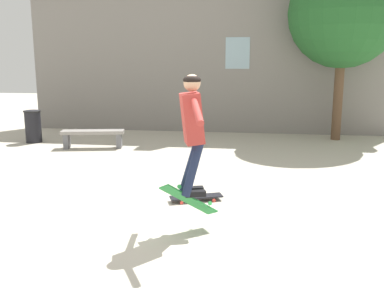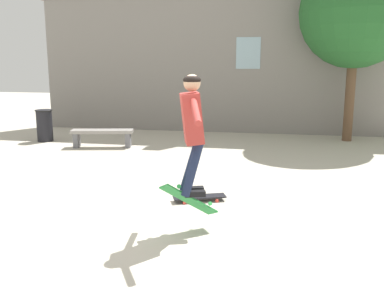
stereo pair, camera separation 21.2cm
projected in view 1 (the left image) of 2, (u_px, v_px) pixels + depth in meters
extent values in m
plane|color=beige|center=(156.00, 222.00, 5.89)|extent=(40.00, 40.00, 0.00)
cube|color=gray|center=(210.00, 65.00, 12.79)|extent=(10.94, 0.40, 4.00)
cube|color=#99B7C6|center=(238.00, 53.00, 12.41)|extent=(0.70, 0.02, 0.90)
cylinder|color=brown|center=(338.00, 98.00, 11.57)|extent=(0.25, 0.25, 2.29)
sphere|color=#235B28|center=(344.00, 13.00, 11.12)|extent=(2.87, 2.87, 2.87)
cube|color=gray|center=(93.00, 132.00, 10.61)|extent=(1.57, 0.66, 0.08)
cube|color=slate|center=(67.00, 141.00, 10.62)|extent=(0.18, 0.33, 0.37)
cube|color=slate|center=(119.00, 140.00, 10.70)|extent=(0.18, 0.33, 0.37)
cylinder|color=black|center=(33.00, 126.00, 11.34)|extent=(0.41, 0.41, 0.85)
torus|color=black|center=(32.00, 111.00, 11.26)|extent=(0.45, 0.45, 0.04)
cube|color=#B23833|center=(192.00, 118.00, 5.26)|extent=(0.37, 0.41, 0.64)
sphere|color=tan|center=(192.00, 83.00, 5.17)|extent=(0.26, 0.26, 0.21)
ellipsoid|color=black|center=(192.00, 80.00, 5.16)|extent=(0.27, 0.27, 0.12)
cylinder|color=#1E2847|center=(191.00, 165.00, 5.46)|extent=(0.33, 0.14, 0.73)
cube|color=black|center=(193.00, 190.00, 5.53)|extent=(0.28, 0.17, 0.07)
cylinder|color=#1E2847|center=(193.00, 168.00, 5.30)|extent=(0.31, 0.25, 0.73)
cube|color=black|center=(195.00, 194.00, 5.37)|extent=(0.28, 0.17, 0.07)
cylinder|color=#B23833|center=(188.00, 104.00, 5.61)|extent=(0.23, 0.56, 0.29)
cylinder|color=#B23833|center=(197.00, 111.00, 4.85)|extent=(0.23, 0.56, 0.29)
cube|color=#237F38|center=(189.00, 200.00, 5.47)|extent=(0.73, 0.49, 0.55)
cylinder|color=green|center=(210.00, 203.00, 5.51)|extent=(0.06, 0.07, 0.08)
cylinder|color=green|center=(199.00, 206.00, 5.69)|extent=(0.06, 0.07, 0.08)
cylinder|color=green|center=(179.00, 187.00, 5.30)|extent=(0.06, 0.07, 0.08)
cylinder|color=green|center=(169.00, 190.00, 5.48)|extent=(0.06, 0.07, 0.08)
cube|color=black|center=(196.00, 197.00, 6.73)|extent=(0.85, 0.49, 0.02)
cylinder|color=#DB3D33|center=(182.00, 203.00, 6.57)|extent=(0.06, 0.03, 0.05)
cylinder|color=#DB3D33|center=(179.00, 198.00, 6.79)|extent=(0.06, 0.03, 0.05)
cylinder|color=#DB3D33|center=(214.00, 200.00, 6.69)|extent=(0.06, 0.03, 0.05)
cylinder|color=#DB3D33|center=(210.00, 196.00, 6.90)|extent=(0.06, 0.03, 0.05)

